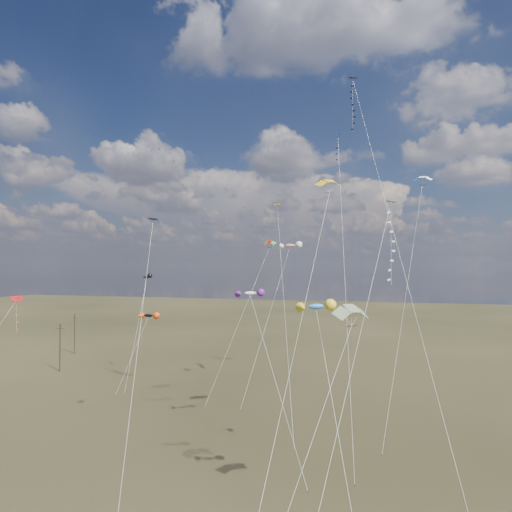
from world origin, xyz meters
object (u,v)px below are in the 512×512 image
(utility_pole_near, at_px, (60,347))
(parafoil_yellow, at_px, (329,182))
(utility_pole_far, at_px, (74,333))
(novelty_black_orange, at_px, (148,316))
(diamond_black_high, at_px, (357,120))

(utility_pole_near, xyz_separation_m, parafoil_yellow, (47.95, -20.84, 21.84))
(utility_pole_far, relative_size, novelty_black_orange, 0.73)
(novelty_black_orange, bearing_deg, diamond_black_high, -18.82)
(diamond_black_high, bearing_deg, utility_pole_near, 163.85)
(utility_pole_near, height_order, diamond_black_high, diamond_black_high)
(utility_pole_near, distance_m, diamond_black_high, 60.15)
(diamond_black_high, bearing_deg, parafoil_yellow, -110.31)
(utility_pole_near, height_order, parafoil_yellow, parafoil_yellow)
(diamond_black_high, xyz_separation_m, novelty_black_orange, (-31.48, 10.73, -23.37))
(utility_pole_near, bearing_deg, utility_pole_far, 119.74)
(utility_pole_far, distance_m, parafoil_yellow, 69.44)
(parafoil_yellow, distance_m, novelty_black_orange, 37.17)
(utility_pole_near, bearing_deg, diamond_black_high, -16.15)
(utility_pole_near, xyz_separation_m, novelty_black_orange, (18.80, -3.83, 6.27))
(parafoil_yellow, bearing_deg, novelty_black_orange, 149.73)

